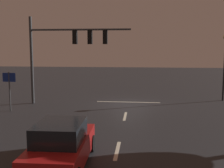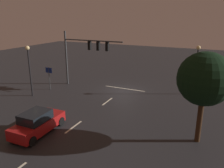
% 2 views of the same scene
% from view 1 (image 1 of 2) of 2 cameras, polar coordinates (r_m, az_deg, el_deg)
% --- Properties ---
extents(ground_plane, '(80.00, 80.00, 0.00)m').
position_cam_1_polar(ground_plane, '(21.83, 3.24, -3.99)').
color(ground_plane, '#232326').
extents(traffic_signal_assembly, '(7.66, 0.47, 6.61)m').
position_cam_1_polar(traffic_signal_assembly, '(21.56, -9.11, 7.86)').
color(traffic_signal_assembly, '#383A3D').
rests_on(traffic_signal_assembly, ground_plane).
extents(lane_dash_far, '(0.16, 2.20, 0.01)m').
position_cam_1_polar(lane_dash_far, '(17.93, 2.66, -6.50)').
color(lane_dash_far, beige).
rests_on(lane_dash_far, ground_plane).
extents(lane_dash_mid, '(0.16, 2.20, 0.01)m').
position_cam_1_polar(lane_dash_mid, '(12.21, 1.06, -13.28)').
color(lane_dash_mid, beige).
rests_on(lane_dash_mid, ground_plane).
extents(stop_bar, '(5.00, 0.16, 0.01)m').
position_cam_1_polar(stop_bar, '(22.46, 3.32, -3.66)').
color(stop_bar, beige).
rests_on(stop_bar, ground_plane).
extents(car_approaching, '(1.99, 4.41, 1.70)m').
position_cam_1_polar(car_approaching, '(10.55, -10.18, -12.19)').
color(car_approaching, maroon).
rests_on(car_approaching, ground_plane).
extents(route_sign, '(0.90, 0.11, 2.67)m').
position_cam_1_polar(route_sign, '(20.22, -20.04, 0.17)').
color(route_sign, '#383A3D').
rests_on(route_sign, ground_plane).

